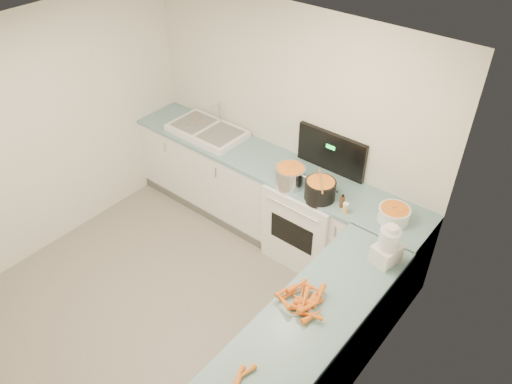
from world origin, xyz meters
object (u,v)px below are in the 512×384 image
Objects in this scene: stove at (310,219)px; black_pot at (320,191)px; spice_jar at (345,209)px; mixing_bowl at (394,214)px; food_processor at (388,247)px; extract_bottle at (342,202)px; steel_pot at (290,177)px; sink at (207,131)px.

black_pot is at bearing -42.88° from stove.
black_pot reaches higher than spice_jar.
mixing_bowl reaches higher than spice_jar.
food_processor reaches higher than black_pot.
black_pot is 2.57× the size of extract_bottle.
spice_jar is (0.64, -0.03, -0.04)m from steel_pot.
extract_bottle is at bearing -19.60° from stove.
steel_pot is 0.57m from extract_bottle.
stove is 1.58× the size of sink.
food_processor is (0.18, -0.50, 0.09)m from mixing_bowl.
food_processor is at bearing -30.64° from extract_bottle.
extract_bottle is (0.41, -0.15, 0.52)m from stove.
sink is 2.34× the size of food_processor.
sink is at bearing 173.55° from spice_jar.
extract_bottle is (-0.45, -0.13, -0.01)m from mixing_bowl.
food_processor is (1.21, -0.35, 0.07)m from steel_pot.
food_processor reaches higher than spice_jar.
mixing_bowl is at bearing 12.06° from black_pot.
stove reaches higher than steel_pot.
extract_bottle is 0.75m from food_processor.
stove is 0.60m from black_pot.
mixing_bowl is 2.47× the size of extract_bottle.
mixing_bowl is 0.47m from extract_bottle.
mixing_bowl is 0.42m from spice_jar.
food_processor is at bearing -69.83° from mixing_bowl.
steel_pot is (1.29, -0.19, 0.05)m from sink.
sink reaches higher than steel_pot.
steel_pot is at bearing -133.74° from stove.
extract_bottle is at bearing -4.97° from sink.
steel_pot is 1.26m from food_processor.
stove is 1.33m from food_processor.
stove reaches higher than food_processor.
steel_pot is at bearing -8.20° from sink.
sink is 1.64m from black_pot.
sink is at bearing 175.03° from extract_bottle.
steel_pot is (-0.16, -0.17, 0.55)m from stove.
food_processor is at bearing -26.55° from stove.
sink reaches higher than mixing_bowl.
sink is at bearing 173.62° from black_pot.
stove is 0.68m from extract_bottle.
mixing_bowl is (0.86, -0.02, 0.53)m from stove.
extract_bottle is 1.26× the size of spice_jar.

